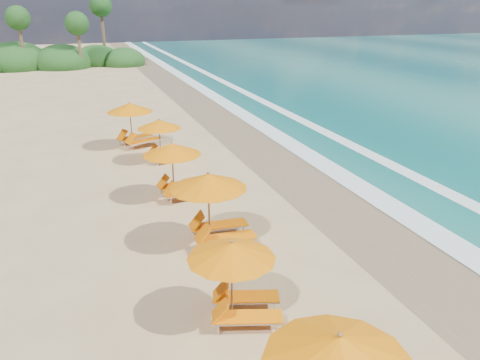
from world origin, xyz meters
name	(u,v)px	position (x,y,z in m)	size (l,w,h in m)	color
ground	(240,210)	(0.00, 0.00, 0.00)	(160.00, 160.00, 0.00)	tan
wet_sand	(335,196)	(4.00, 0.00, 0.01)	(4.00, 160.00, 0.01)	#856E4F
surf_foam	(392,188)	(6.70, 0.00, 0.03)	(4.00, 160.00, 0.01)	white
station_1	(239,276)	(-2.18, -6.10, 1.20)	(2.72, 2.65, 2.15)	olive
station_2	(215,204)	(-1.59, -2.16, 1.37)	(2.72, 2.54, 2.44)	olive
station_3	(177,166)	(-1.88, 2.00, 1.29)	(2.64, 2.48, 2.30)	olive
station_4	(163,137)	(-1.53, 6.73, 1.19)	(2.39, 2.24, 2.12)	olive
station_5	(134,121)	(-2.50, 9.76, 1.36)	(3.14, 3.10, 2.43)	olive
treeline	(26,60)	(-9.94, 45.51, 1.00)	(25.80, 8.80, 9.74)	#163D14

